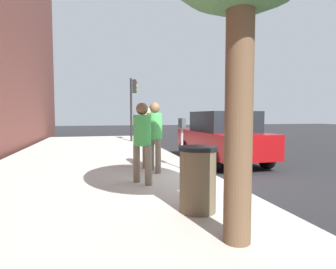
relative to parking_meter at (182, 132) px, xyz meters
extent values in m
plane|color=#232326|center=(-0.92, -0.56, -1.17)|extent=(80.00, 80.00, 0.00)
cube|color=#B7B2A8|center=(-0.92, 2.44, -1.09)|extent=(28.00, 6.00, 0.15)
cylinder|color=gray|center=(0.00, 0.00, -0.44)|extent=(0.07, 0.07, 1.15)
cube|color=#383D42|center=(-0.10, 0.00, 0.26)|extent=(0.16, 0.11, 0.26)
cube|color=#383D42|center=(0.10, 0.00, 0.26)|extent=(0.16, 0.11, 0.26)
cube|color=#268C33|center=(-0.10, -0.06, 0.28)|extent=(0.10, 0.01, 0.10)
cube|color=#268C33|center=(0.10, -0.06, 0.28)|extent=(0.10, 0.01, 0.10)
cylinder|color=#726656|center=(-0.06, 0.87, -0.58)|extent=(0.15, 0.15, 0.87)
cylinder|color=#726656|center=(-0.44, 0.77, -0.58)|extent=(0.15, 0.15, 0.87)
cylinder|color=green|center=(-0.25, 0.82, 0.19)|extent=(0.40, 0.40, 0.69)
sphere|color=brown|center=(-0.25, 0.82, 0.67)|extent=(0.27, 0.27, 0.27)
cylinder|color=#726656|center=(-1.29, 1.44, -0.60)|extent=(0.15, 0.15, 0.84)
cylinder|color=#726656|center=(-1.61, 1.24, -0.60)|extent=(0.15, 0.15, 0.84)
cylinder|color=green|center=(-1.45, 1.34, 0.15)|extent=(0.38, 0.38, 0.66)
sphere|color=brown|center=(-1.45, 1.34, 0.61)|extent=(0.26, 0.26, 0.26)
cylinder|color=#726656|center=(0.63, 0.85, -0.61)|extent=(0.15, 0.15, 0.82)
cylinder|color=#726656|center=(0.28, 0.99, -0.61)|extent=(0.15, 0.15, 0.82)
cylinder|color=silver|center=(0.46, 0.92, 0.12)|extent=(0.37, 0.37, 0.65)
sphere|color=tan|center=(0.46, 0.92, 0.58)|extent=(0.26, 0.26, 0.26)
cube|color=maroon|center=(1.58, -1.91, -0.46)|extent=(4.41, 1.86, 0.76)
cube|color=black|center=(1.38, -1.91, 0.26)|extent=(2.21, 1.70, 0.68)
cylinder|color=black|center=(3.00, -1.03, -0.84)|extent=(0.66, 0.22, 0.66)
cylinder|color=black|center=(3.01, -2.77, -0.84)|extent=(0.66, 0.22, 0.66)
cylinder|color=black|center=(0.14, -1.04, -0.84)|extent=(0.66, 0.22, 0.66)
cylinder|color=black|center=(0.15, -2.79, -0.84)|extent=(0.66, 0.22, 0.66)
cylinder|color=brown|center=(-4.53, 0.70, 0.54)|extent=(0.32, 0.32, 3.12)
cylinder|color=black|center=(8.71, 0.39, 0.78)|extent=(0.12, 0.12, 3.60)
cube|color=black|center=(8.71, 0.19, 2.13)|extent=(0.24, 0.20, 0.76)
sphere|color=red|center=(8.71, 0.08, 2.37)|extent=(0.14, 0.14, 0.14)
sphere|color=orange|center=(8.71, 0.08, 2.13)|extent=(0.14, 0.14, 0.14)
sphere|color=green|center=(8.71, 0.08, 1.89)|extent=(0.14, 0.14, 0.14)
cylinder|color=brown|center=(-3.42, 0.79, -0.54)|extent=(0.56, 0.56, 0.95)
cylinder|color=black|center=(-3.42, 0.79, -0.04)|extent=(0.59, 0.59, 0.06)
camera|label=1|loc=(-7.44, 2.27, 0.47)|focal=30.02mm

